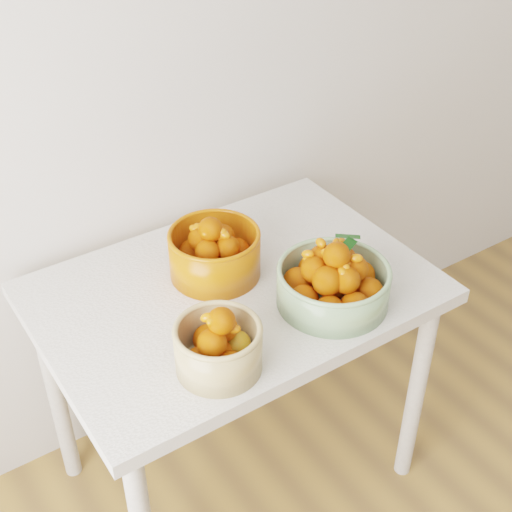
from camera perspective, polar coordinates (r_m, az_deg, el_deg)
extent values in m
cube|color=silver|center=(1.86, -1.78, -2.94)|extent=(1.00, 0.70, 0.04)
cylinder|color=silver|center=(2.17, 12.70, -10.56)|extent=(0.05, 0.05, 0.71)
cylinder|color=silver|center=(2.20, -15.72, -10.51)|extent=(0.05, 0.05, 0.71)
cylinder|color=silver|center=(2.48, 3.42, -2.63)|extent=(0.05, 0.05, 0.71)
cylinder|color=tan|center=(1.59, -3.04, -7.42)|extent=(0.23, 0.23, 0.11)
torus|color=tan|center=(1.56, -3.10, -5.93)|extent=(0.24, 0.24, 0.01)
sphere|color=#D1660C|center=(1.62, -1.51, -7.05)|extent=(0.06, 0.06, 0.06)
sphere|color=#D14100|center=(1.63, -3.84, -6.67)|extent=(0.07, 0.07, 0.07)
sphere|color=#D14100|center=(1.59, -4.57, -8.38)|extent=(0.06, 0.06, 0.06)
sphere|color=#D14100|center=(1.57, -2.08, -8.76)|extent=(0.07, 0.07, 0.07)
sphere|color=#D14100|center=(1.60, -3.02, -7.71)|extent=(0.06, 0.06, 0.06)
sphere|color=#D14100|center=(1.58, -2.61, -5.76)|extent=(0.06, 0.06, 0.06)
sphere|color=#D14100|center=(1.55, -3.54, -6.97)|extent=(0.07, 0.07, 0.07)
sphere|color=#D14100|center=(1.54, -2.79, -5.22)|extent=(0.06, 0.06, 0.06)
ellipsoid|color=#E0590D|center=(1.53, -3.90, -4.93)|extent=(0.04, 0.04, 0.03)
ellipsoid|color=#E0590D|center=(1.52, -3.53, -5.24)|extent=(0.04, 0.03, 0.03)
ellipsoid|color=#E0590D|center=(1.55, -1.78, -5.84)|extent=(0.04, 0.04, 0.03)
cylinder|color=#85A87A|center=(1.78, 6.18, -2.44)|extent=(0.36, 0.36, 0.10)
torus|color=#85A87A|center=(1.75, 6.28, -1.18)|extent=(0.36, 0.36, 0.01)
sphere|color=#D14100|center=(1.83, 8.36, -1.52)|extent=(0.07, 0.07, 0.07)
sphere|color=#D14100|center=(1.85, 6.47, -0.80)|extent=(0.07, 0.07, 0.07)
sphere|color=#D14100|center=(1.84, 4.56, -1.00)|extent=(0.08, 0.08, 0.08)
sphere|color=#D14100|center=(1.79, 3.34, -2.07)|extent=(0.08, 0.08, 0.08)
sphere|color=#D14100|center=(1.74, 3.84, -3.51)|extent=(0.07, 0.07, 0.07)
sphere|color=#D14100|center=(1.71, 5.90, -4.34)|extent=(0.07, 0.07, 0.07)
sphere|color=#D14100|center=(1.73, 7.92, -4.08)|extent=(0.08, 0.08, 0.08)
sphere|color=#D14100|center=(1.78, 9.04, -2.80)|extent=(0.07, 0.07, 0.07)
sphere|color=#D14100|center=(1.78, 6.17, -2.50)|extent=(0.07, 0.07, 0.07)
sphere|color=#D14100|center=(1.79, 6.94, -0.25)|extent=(0.07, 0.07, 0.07)
sphere|color=#D14100|center=(1.78, 5.36, -0.26)|extent=(0.07, 0.07, 0.07)
sphere|color=#D14100|center=(1.74, 4.67, -1.09)|extent=(0.07, 0.07, 0.07)
sphere|color=#D14100|center=(1.71, 5.72, -1.99)|extent=(0.07, 0.07, 0.07)
sphere|color=#D14100|center=(1.72, 7.25, -1.93)|extent=(0.07, 0.07, 0.07)
sphere|color=#D14100|center=(1.76, 7.87, -1.01)|extent=(0.07, 0.07, 0.07)
sphere|color=#D14100|center=(1.72, 6.49, 0.03)|extent=(0.07, 0.07, 0.07)
ellipsoid|color=#E0590D|center=(1.76, 5.21, 1.06)|extent=(0.02, 0.03, 0.02)
ellipsoid|color=#E0590D|center=(1.73, 6.33, 0.01)|extent=(0.03, 0.04, 0.03)
ellipsoid|color=#E0590D|center=(1.78, 6.85, 1.11)|extent=(0.04, 0.04, 0.03)
ellipsoid|color=#E0590D|center=(1.72, 6.32, 0.30)|extent=(0.04, 0.03, 0.03)
ellipsoid|color=#E0590D|center=(1.71, 7.11, -0.85)|extent=(0.03, 0.03, 0.03)
ellipsoid|color=#E0590D|center=(1.74, 5.69, 0.28)|extent=(0.04, 0.04, 0.04)
ellipsoid|color=#E0590D|center=(1.73, 8.03, -0.17)|extent=(0.04, 0.04, 0.02)
ellipsoid|color=#E0590D|center=(1.75, 4.18, 0.15)|extent=(0.04, 0.04, 0.04)
ellipsoid|color=#E0590D|center=(1.73, 7.28, -0.54)|extent=(0.04, 0.04, 0.03)
ellipsoid|color=#E0590D|center=(1.73, 6.53, 0.74)|extent=(0.04, 0.04, 0.03)
ellipsoid|color=#E0590D|center=(1.76, 5.59, -0.09)|extent=(0.02, 0.04, 0.03)
ellipsoid|color=#E0590D|center=(1.75, 6.80, -0.12)|extent=(0.04, 0.03, 0.03)
ellipsoid|color=#E0590D|center=(1.70, 6.94, -1.30)|extent=(0.04, 0.04, 0.04)
ellipsoid|color=#E0590D|center=(1.78, 6.46, 1.01)|extent=(0.04, 0.04, 0.03)
ellipsoid|color=#E0590D|center=(1.75, 4.26, -0.27)|extent=(0.04, 0.04, 0.03)
cylinder|color=#C34F0C|center=(1.86, -3.32, 0.14)|extent=(0.27, 0.27, 0.12)
torus|color=#C34F0C|center=(1.83, -3.39, 1.72)|extent=(0.27, 0.27, 0.01)
sphere|color=#D14100|center=(1.90, -1.51, 0.45)|extent=(0.07, 0.07, 0.07)
sphere|color=#D14100|center=(1.93, -3.40, 0.94)|extent=(0.07, 0.07, 0.07)
sphere|color=#D14100|center=(1.90, -5.15, 0.29)|extent=(0.07, 0.07, 0.07)
sphere|color=#D14100|center=(1.84, -5.14, -1.10)|extent=(0.07, 0.07, 0.07)
sphere|color=#D14100|center=(1.81, -3.31, -1.64)|extent=(0.07, 0.07, 0.07)
sphere|color=#D14100|center=(1.85, -1.31, -0.83)|extent=(0.07, 0.07, 0.07)
sphere|color=#D14100|center=(1.87, -3.30, -0.31)|extent=(0.07, 0.07, 0.07)
sphere|color=#D14100|center=(1.87, -2.69, 1.61)|extent=(0.06, 0.06, 0.06)
sphere|color=#D14100|center=(1.86, -4.39, 1.34)|extent=(0.07, 0.07, 0.07)
sphere|color=#D14100|center=(1.81, -3.90, 0.36)|extent=(0.06, 0.06, 0.06)
sphere|color=#D14100|center=(1.82, -2.28, 0.70)|extent=(0.06, 0.06, 0.06)
sphere|color=#D14100|center=(1.82, -3.65, 2.14)|extent=(0.06, 0.06, 0.06)
ellipsoid|color=#E0590D|center=(1.80, -3.93, 1.95)|extent=(0.04, 0.03, 0.04)
ellipsoid|color=#E0590D|center=(1.81, -2.80, 1.96)|extent=(0.04, 0.04, 0.02)
ellipsoid|color=#E0590D|center=(1.81, -2.55, 1.71)|extent=(0.04, 0.04, 0.03)
ellipsoid|color=#E0590D|center=(1.82, -2.99, 1.58)|extent=(0.04, 0.04, 0.03)
ellipsoid|color=#E0590D|center=(1.82, -2.37, 1.31)|extent=(0.04, 0.04, 0.03)
ellipsoid|color=#E0590D|center=(1.82, -3.47, 1.62)|extent=(0.04, 0.03, 0.03)
ellipsoid|color=#E0590D|center=(1.85, -4.92, 2.17)|extent=(0.04, 0.04, 0.03)
ellipsoid|color=#E0590D|center=(1.85, -4.59, 2.26)|extent=(0.03, 0.04, 0.03)
ellipsoid|color=#E0590D|center=(1.84, -3.27, 1.43)|extent=(0.04, 0.03, 0.03)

